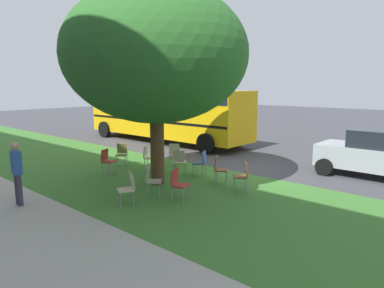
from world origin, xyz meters
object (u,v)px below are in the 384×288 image
chair_1 (128,187)px  chair_10 (107,159)px  pedestrian_0 (17,171)px  chair_0 (179,160)px  chair_3 (151,179)px  chair_9 (201,161)px  chair_2 (122,153)px  chair_7 (219,167)px  chair_5 (174,152)px  chair_8 (178,182)px  chair_4 (148,156)px  chair_6 (242,174)px  parked_car (377,154)px  street_tree (156,55)px  school_bus (165,110)px

chair_1 → chair_10: size_ratio=1.00×
pedestrian_0 → chair_10: bearing=-73.6°
chair_0 → pedestrian_0: bearing=78.9°
chair_3 → chair_9: same height
chair_10 → pedestrian_0: pedestrian_0 is taller
chair_2 → chair_9: 3.46m
chair_7 → pedestrian_0: 5.83m
chair_5 → chair_2: bearing=43.8°
chair_8 → chair_5: bearing=-44.5°
chair_2 → chair_3: bearing=154.2°
chair_0 → chair_7: bearing=-179.0°
chair_4 → chair_6: same height
chair_2 → parked_car: size_ratio=0.24×
chair_4 → chair_0: bearing=-171.4°
chair_4 → chair_5: same height
chair_7 → pedestrian_0: pedestrian_0 is taller
street_tree → parked_car: street_tree is taller
chair_2 → chair_6: (-5.40, -0.32, 0.00)m
chair_10 → street_tree: bearing=-172.6°
chair_6 → chair_10: bearing=16.6°
chair_10 → chair_4: bearing=-114.0°
street_tree → chair_2: bearing=-15.4°
chair_0 → chair_1: bearing=110.6°
chair_4 → chair_9: same height
chair_4 → chair_10: bearing=66.0°
chair_6 → school_bus: bearing=-30.7°
chair_3 → school_bus: bearing=-46.5°
street_tree → chair_7: street_tree is taller
chair_8 → chair_9: (1.21, -2.45, 0.00)m
chair_0 → school_bus: bearing=-40.4°
chair_5 → school_bus: (4.51, -3.87, 1.24)m
school_bus → pedestrian_0: bearing=115.1°
chair_9 → chair_4: bearing=15.5°
chair_1 → chair_8: size_ratio=1.00×
chair_3 → chair_4: 3.28m
chair_6 → chair_9: (2.05, -0.56, 0.00)m
chair_10 → parked_car: parked_car is taller
chair_5 → chair_6: 4.06m
chair_0 → parked_car: size_ratio=0.24×
chair_0 → chair_4: same height
school_bus → chair_0: bearing=139.6°
chair_5 → chair_4: bearing=77.1°
chair_1 → chair_9: bearing=-81.9°
chair_2 → chair_10: same height
chair_7 → chair_10: size_ratio=1.00×
pedestrian_0 → chair_1: bearing=-139.9°
chair_4 → chair_7: (-3.13, -0.24, 0.00)m
chair_7 → chair_2: bearing=7.0°
chair_3 → school_bus: 9.90m
chair_2 → street_tree: bearing=164.6°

